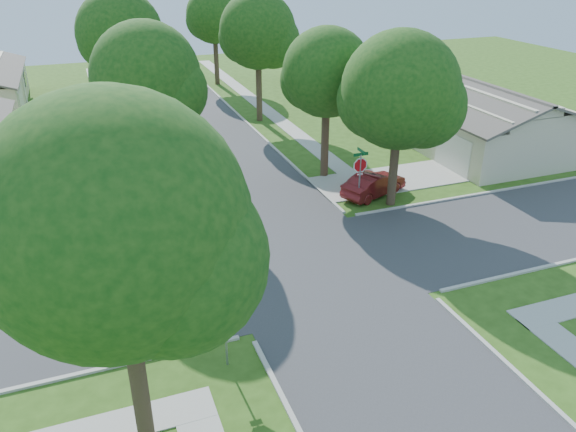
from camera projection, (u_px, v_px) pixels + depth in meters
The scene contains 20 objects.
ground at pixel (308, 266), 23.22m from camera, with size 100.00×100.00×0.00m, color #2E4E15.
road_ns at pixel (308, 266), 23.21m from camera, with size 7.00×100.00×0.02m, color #333335.
sidewalk_ne at pixel (257, 103), 47.04m from camera, with size 1.20×40.00×0.04m, color #9E9B91.
sidewalk_nw at pixel (106, 117), 43.18m from camera, with size 1.20×40.00×0.04m, color #9E9B91.
driveway at pixel (389, 179), 31.68m from camera, with size 8.80×3.60×0.05m, color #9E9B91.
stop_sign_sw at pixel (224, 311), 16.89m from camera, with size 1.05×0.80×2.98m.
stop_sign_ne at pixel (360, 168), 27.77m from camera, with size 1.05×0.80×2.98m.
tree_e_near at pixel (328, 77), 29.84m from camera, with size 4.97×4.80×8.28m.
tree_e_mid at pixel (259, 34), 39.68m from camera, with size 5.59×5.40×9.21m.
tree_e_far at pixel (215, 18), 50.75m from camera, with size 5.17×5.00×8.72m.
tree_w_near at pixel (148, 81), 26.67m from camera, with size 5.38×5.20×8.97m.
tree_w_mid at pixel (121, 38), 36.61m from camera, with size 5.80×5.60×9.56m.
tree_w_far at pixel (108, 28), 47.99m from camera, with size 4.76×4.60×8.04m.
tree_sw_corner at pixel (120, 236), 12.24m from camera, with size 6.21×6.00×9.55m.
tree_ne_corner at pixel (401, 96), 26.33m from camera, with size 5.80×5.60×8.66m.
house_ne_near at pixel (469, 121), 36.87m from camera, with size 8.42×13.60×4.23m.
house_ne_far at pixel (349, 70), 52.03m from camera, with size 8.42×13.60×4.23m.
car_driveway at pixel (374, 184), 29.47m from camera, with size 1.34×3.84×1.26m, color #5D1314.
car_curb_east at pixel (182, 82), 51.28m from camera, with size 1.59×3.96×1.35m, color black.
car_curb_west at pixel (146, 71), 55.57m from camera, with size 1.93×4.76×1.38m, color black.
Camera 1 is at (-7.79, -18.42, 11.99)m, focal length 35.00 mm.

